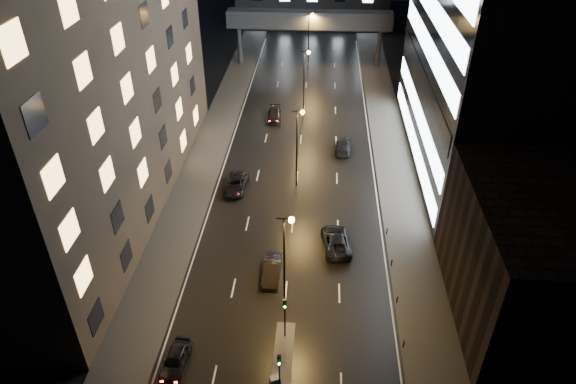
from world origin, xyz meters
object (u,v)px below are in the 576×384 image
(car_away_b, at_px, (272,270))
(car_toward_a, at_px, (336,241))
(car_away_a, at_px, (176,359))
(car_toward_b, at_px, (343,146))
(car_away_d, at_px, (275,115))
(car_away_c, at_px, (236,184))
(utility_cabinet, at_px, (275,382))

(car_away_b, xyz_separation_m, car_toward_a, (6.22, 4.75, 0.02))
(car_away_a, height_order, car_toward_b, car_toward_b)
(car_away_d, bearing_deg, car_toward_b, -45.57)
(car_away_c, height_order, car_toward_b, same)
(car_away_b, bearing_deg, car_toward_a, 38.40)
(car_toward_b, height_order, utility_cabinet, car_toward_b)
(car_toward_a, height_order, utility_cabinet, car_toward_a)
(car_away_d, bearing_deg, utility_cabinet, -88.88)
(car_away_c, relative_size, utility_cabinet, 5.05)
(car_toward_a, xyz_separation_m, car_toward_b, (1.19, 20.46, -0.06))
(car_away_a, relative_size, car_toward_b, 0.83)
(car_away_c, height_order, car_toward_a, car_toward_a)
(car_away_c, xyz_separation_m, utility_cabinet, (7.18, -27.09, -0.06))
(car_away_d, distance_m, car_toward_a, 30.86)
(car_away_b, height_order, car_away_d, car_away_b)
(car_away_a, bearing_deg, car_away_c, 93.39)
(car_away_d, bearing_deg, car_away_c, -102.73)
(car_toward_a, relative_size, utility_cabinet, 5.43)
(car_away_b, bearing_deg, car_away_a, -120.80)
(car_away_c, relative_size, car_toward_a, 0.93)
(car_away_d, height_order, utility_cabinet, car_away_d)
(car_away_c, bearing_deg, car_toward_a, -36.97)
(car_toward_a, bearing_deg, car_away_d, -80.91)
(car_away_c, distance_m, car_toward_b, 16.83)
(car_away_a, bearing_deg, car_away_b, 63.67)
(car_away_a, height_order, utility_cabinet, car_away_a)
(car_away_d, bearing_deg, car_away_a, -99.01)
(car_away_b, height_order, car_toward_a, car_toward_a)
(car_away_a, bearing_deg, car_away_d, 90.53)
(car_away_c, bearing_deg, car_toward_b, 41.24)
(car_away_a, relative_size, utility_cabinet, 3.99)
(car_away_b, relative_size, car_toward_b, 0.93)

